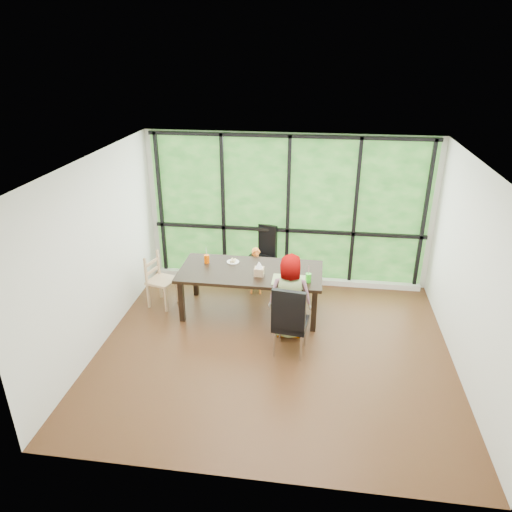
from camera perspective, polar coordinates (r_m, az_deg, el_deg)
name	(u,v)px	position (r m, az deg, el deg)	size (l,w,h in m)	color
ground	(274,349)	(6.95, 2.14, -11.19)	(5.00, 5.00, 0.00)	black
back_wall	(288,211)	(8.35, 3.90, 5.49)	(5.00, 5.00, 0.00)	silver
foliage_backdrop	(288,211)	(8.33, 3.89, 5.45)	(4.80, 0.02, 2.65)	#184517
window_mullions	(288,212)	(8.29, 3.87, 5.36)	(4.80, 0.06, 2.65)	black
window_sill	(286,279)	(8.76, 3.61, -2.79)	(4.80, 0.12, 0.10)	silver
dining_table	(251,291)	(7.66, -0.64, -4.26)	(2.26, 1.06, 0.75)	black
chair_window_leather	(260,256)	(8.49, 0.49, 0.01)	(0.46, 0.46, 1.08)	black
chair_interior_leather	(291,319)	(6.64, 4.21, -7.56)	(0.46, 0.46, 1.08)	black
chair_end_beech	(162,281)	(7.97, -11.28, -2.92)	(0.42, 0.40, 0.90)	tan
child_toddler	(256,271)	(8.19, 0.02, -1.82)	(0.31, 0.20, 0.85)	orange
child_older	(290,297)	(6.94, 4.09, -4.91)	(0.64, 0.42, 1.31)	slate
placemat	(289,280)	(7.19, 4.01, -2.91)	(0.51, 0.37, 0.01)	tan
plate_far	(233,262)	(7.76, -2.79, -0.70)	(0.20, 0.20, 0.01)	white
plate_near	(291,279)	(7.23, 4.20, -2.74)	(0.23, 0.23, 0.01)	white
orange_cup	(207,259)	(7.76, -5.97, -0.34)	(0.09, 0.09, 0.14)	#F35500
green_cup	(308,278)	(7.14, 6.33, -2.63)	(0.09, 0.09, 0.14)	green
tissue_box	(259,272)	(7.30, 0.37, -1.89)	(0.15, 0.15, 0.13)	tan
crepe_rolls_far	(233,260)	(7.75, -2.79, -0.54)	(0.10, 0.12, 0.04)	tan
crepe_rolls_near	(291,277)	(7.22, 4.21, -2.56)	(0.05, 0.12, 0.04)	tan
straw_white	(206,253)	(7.71, -6.01, 0.39)	(0.01, 0.01, 0.20)	white
straw_pink	(309,271)	(7.09, 6.37, -1.85)	(0.01, 0.01, 0.20)	pink
tissue	(259,265)	(7.25, 0.38, -1.05)	(0.12, 0.12, 0.11)	white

